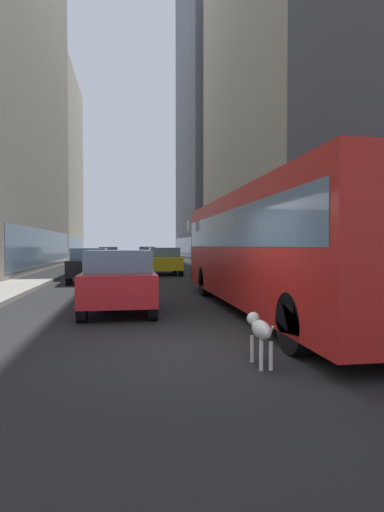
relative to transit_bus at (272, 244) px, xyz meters
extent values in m
plane|color=#232326|center=(-2.80, 31.46, -1.78)|extent=(120.00, 120.00, 0.00)
cube|color=#9E9991|center=(-8.50, 31.46, -1.70)|extent=(2.40, 110.00, 0.15)
cube|color=#ADA89E|center=(2.90, 31.46, -1.70)|extent=(2.40, 110.00, 0.15)
cube|color=slate|center=(-9.30, 18.93, -0.18)|extent=(0.08, 19.42, 2.40)
cube|color=#B2A893|center=(-14.70, 40.40, 9.60)|extent=(9.29, 19.98, 22.76)
cube|color=slate|center=(-10.08, 40.40, -0.18)|extent=(0.08, 17.98, 2.40)
cube|color=#B2A893|center=(9.10, 20.66, 13.47)|extent=(9.91, 23.03, 30.50)
cube|color=slate|center=(4.17, 20.66, -0.18)|extent=(0.08, 20.73, 2.40)
cube|color=slate|center=(9.10, 43.23, 18.41)|extent=(11.02, 18.58, 40.37)
cube|color=slate|center=(3.61, 43.23, -0.18)|extent=(0.08, 16.72, 2.40)
cube|color=red|center=(0.00, -0.01, -0.10)|extent=(2.55, 11.50, 2.75)
cube|color=slate|center=(0.00, -0.01, 0.39)|extent=(2.57, 11.04, 0.90)
cube|color=black|center=(0.00, 5.69, -1.23)|extent=(2.55, 0.16, 0.44)
cylinder|color=black|center=(-1.12, 3.54, -1.28)|extent=(0.30, 1.00, 1.00)
cylinder|color=black|center=(1.13, 3.54, -1.28)|extent=(0.30, 1.00, 1.00)
cylinder|color=black|center=(-1.12, -4.16, -1.28)|extent=(0.30, 1.00, 1.00)
cube|color=silver|center=(-1.45, 5.14, 0.72)|extent=(0.08, 0.24, 0.40)
cube|color=black|center=(-5.60, 10.06, -1.08)|extent=(1.72, 4.43, 0.75)
cube|color=slate|center=(-5.60, 9.84, -0.43)|extent=(1.58, 1.99, 0.55)
cylinder|color=black|center=(-6.35, 11.86, -1.46)|extent=(0.22, 0.64, 0.64)
cylinder|color=black|center=(-4.85, 11.86, -1.46)|extent=(0.22, 0.64, 0.64)
cylinder|color=black|center=(-6.35, 8.26, -1.46)|extent=(0.22, 0.64, 0.64)
cylinder|color=black|center=(-4.85, 8.26, -1.46)|extent=(0.22, 0.64, 0.64)
cube|color=yellow|center=(-1.60, 14.34, -1.08)|extent=(1.88, 3.94, 0.75)
cube|color=slate|center=(-1.60, 14.15, -0.43)|extent=(1.73, 1.77, 0.55)
cylinder|color=black|center=(-2.43, 15.90, -1.46)|extent=(0.22, 0.64, 0.64)
cylinder|color=black|center=(-0.77, 15.90, -1.46)|extent=(0.22, 0.64, 0.64)
cylinder|color=black|center=(-2.43, 12.79, -1.46)|extent=(0.22, 0.64, 0.64)
cylinder|color=black|center=(-0.77, 12.79, -1.46)|extent=(0.22, 0.64, 0.64)
cube|color=#B7BABF|center=(-5.60, 30.19, -1.08)|extent=(1.86, 4.10, 0.75)
cube|color=slate|center=(-5.60, 29.99, -0.43)|extent=(1.71, 1.85, 0.55)
cylinder|color=black|center=(-6.42, 31.83, -1.46)|extent=(0.22, 0.64, 0.64)
cylinder|color=black|center=(-4.78, 31.83, -1.46)|extent=(0.22, 0.64, 0.64)
cylinder|color=black|center=(-6.42, 28.56, -1.46)|extent=(0.22, 0.64, 0.64)
cylinder|color=black|center=(-4.78, 28.56, -1.46)|extent=(0.22, 0.64, 0.64)
cube|color=red|center=(-4.00, 0.73, -1.08)|extent=(1.82, 3.94, 0.75)
cube|color=slate|center=(-4.00, 0.54, -0.43)|extent=(1.67, 1.77, 0.55)
cylinder|color=black|center=(-4.80, 2.29, -1.46)|extent=(0.22, 0.64, 0.64)
cylinder|color=black|center=(-3.20, 2.29, -1.46)|extent=(0.22, 0.64, 0.64)
cylinder|color=black|center=(-4.80, -0.82, -1.46)|extent=(0.22, 0.64, 0.64)
cylinder|color=black|center=(-3.20, -0.82, -1.46)|extent=(0.22, 0.64, 0.64)
cube|color=silver|center=(-1.60, 36.58, -1.08)|extent=(1.93, 4.24, 0.75)
cube|color=slate|center=(-1.60, 36.37, -0.43)|extent=(1.78, 1.91, 0.55)
cylinder|color=black|center=(-2.46, 38.29, -1.46)|extent=(0.22, 0.64, 0.64)
cylinder|color=black|center=(-0.74, 38.29, -1.46)|extent=(0.22, 0.64, 0.64)
cylinder|color=black|center=(-2.46, 34.88, -1.46)|extent=(0.22, 0.64, 0.64)
cylinder|color=black|center=(-0.74, 34.88, -1.46)|extent=(0.22, 0.64, 0.64)
ellipsoid|color=white|center=(-1.87, -4.67, -1.25)|extent=(0.22, 0.60, 0.26)
sphere|color=white|center=(-1.87, -4.29, -1.16)|extent=(0.20, 0.20, 0.20)
sphere|color=black|center=(-1.93, -4.27, -1.14)|extent=(0.07, 0.07, 0.07)
sphere|color=black|center=(-1.81, -4.27, -1.14)|extent=(0.07, 0.07, 0.07)
cylinder|color=white|center=(-1.87, -5.07, -1.20)|extent=(0.03, 0.16, 0.19)
cylinder|color=white|center=(-1.94, -4.46, -1.58)|extent=(0.06, 0.06, 0.40)
cylinder|color=white|center=(-1.80, -4.46, -1.58)|extent=(0.06, 0.06, 0.40)
cylinder|color=white|center=(-1.94, -4.88, -1.58)|extent=(0.06, 0.06, 0.40)
cylinder|color=white|center=(-1.80, -4.88, -1.58)|extent=(0.06, 0.06, 0.40)
sphere|color=black|center=(-1.82, -4.57, -1.21)|extent=(0.04, 0.04, 0.04)
sphere|color=black|center=(-1.93, -4.75, -1.23)|extent=(0.04, 0.04, 0.04)
sphere|color=black|center=(-1.85, -4.85, -1.19)|extent=(0.04, 0.04, 0.04)
camera|label=1|loc=(-3.77, -10.30, -0.04)|focal=28.63mm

